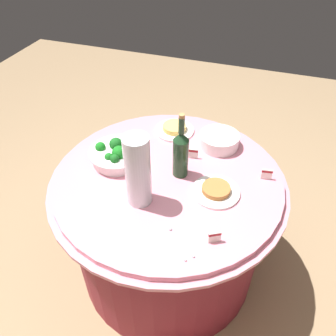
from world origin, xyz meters
The scene contains 12 objects.
ground_plane centered at (0.00, 0.00, 0.00)m, with size 6.00×6.00×0.00m, color #9E7F5B.
buffet_table centered at (0.00, 0.00, 0.38)m, with size 1.16×1.16×0.74m.
broccoli_bowl centered at (0.28, -0.03, 0.78)m, with size 0.28×0.28×0.11m.
plate_stack centered at (-0.18, -0.32, 0.78)m, with size 0.21×0.21×0.07m.
wine_bottle centered at (-0.05, -0.03, 0.87)m, with size 0.07×0.07×0.34m.
decorative_fruit_vase centered at (0.07, 0.19, 0.89)m, with size 0.11×0.11×0.34m.
serving_tongs centered at (-0.17, 0.36, 0.74)m, with size 0.15×0.14×0.01m.
food_plate_peanuts centered at (-0.24, 0.04, 0.75)m, with size 0.22×0.22×0.04m.
food_plate_noodles centered at (0.09, -0.37, 0.76)m, with size 0.22×0.22×0.04m.
label_placard_front centered at (-0.08, -0.17, 0.77)m, with size 0.05×0.02×0.05m.
label_placard_mid centered at (-0.30, 0.31, 0.77)m, with size 0.05×0.03×0.05m.
label_placard_rear centered at (-0.45, -0.13, 0.77)m, with size 0.05×0.02×0.05m.
Camera 1 is at (-0.39, 1.15, 1.85)m, focal length 36.35 mm.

